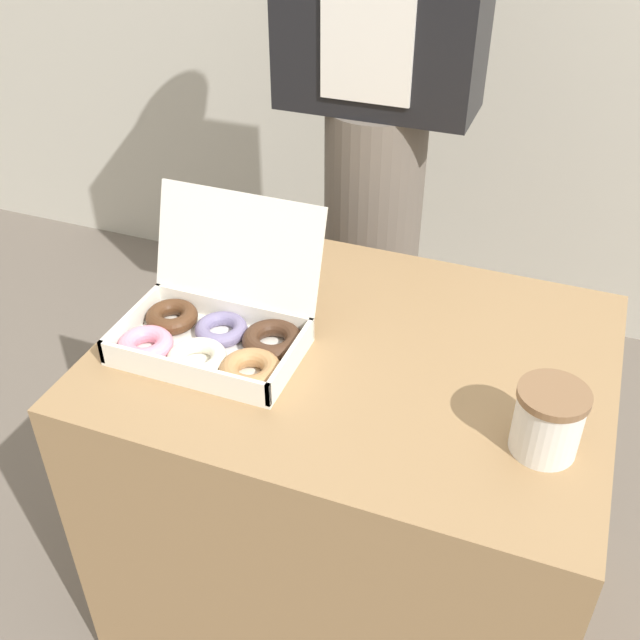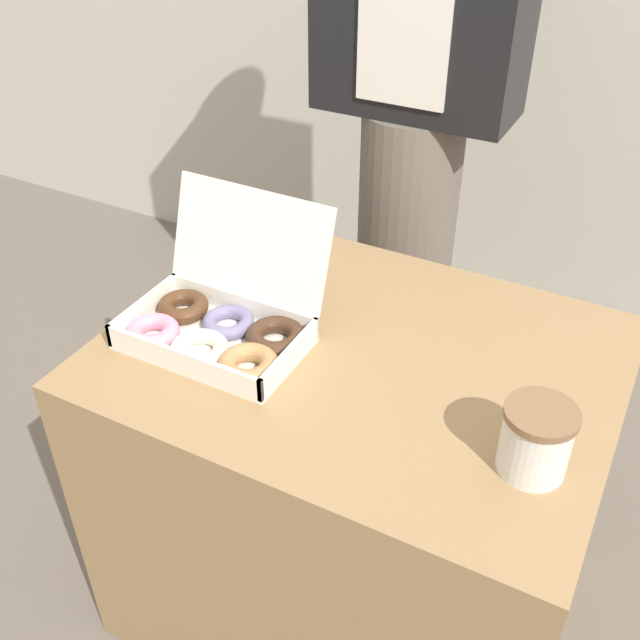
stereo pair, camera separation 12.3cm
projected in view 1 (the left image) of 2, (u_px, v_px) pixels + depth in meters
name	position (u px, v px, depth m)	size (l,w,h in m)	color
ground_plane	(349.00, 590.00, 1.75)	(14.00, 14.00, 0.00)	#665B51
table	(352.00, 485.00, 1.54)	(0.88, 0.69, 0.72)	#99754C
donut_box	(216.00, 332.00, 1.30)	(0.34, 0.28, 0.24)	white
coffee_cup	(548.00, 420.00, 1.09)	(0.11, 0.11, 0.11)	silver
person_customer	(378.00, 105.00, 1.74)	(0.45, 0.25, 1.72)	#665B51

